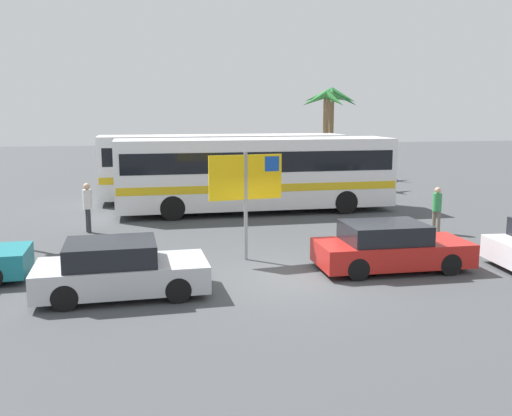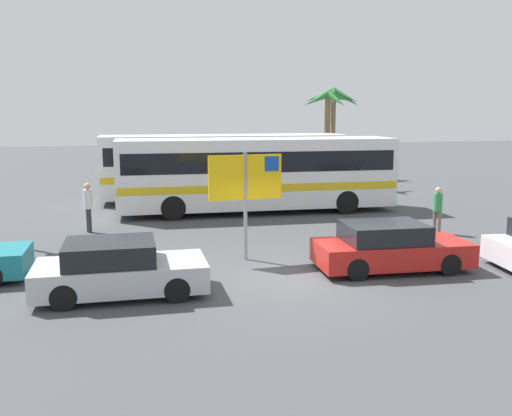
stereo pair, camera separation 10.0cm
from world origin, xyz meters
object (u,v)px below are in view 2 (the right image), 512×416
object	(u,v)px
car_silver	(118,269)
pedestrian_crossing_lot	(438,206)
car_red	(390,247)
bus_rear_coach	(224,164)
bus_front_coach	(257,171)
ferry_sign	(247,181)
pedestrian_by_bus	(88,203)

from	to	relation	value
car_silver	pedestrian_crossing_lot	xyz separation A→B (m)	(10.94, 4.86, 0.35)
car_red	bus_rear_coach	bearing A→B (deg)	102.21
bus_front_coach	ferry_sign	xyz separation A→B (m)	(-1.88, -7.76, 0.54)
bus_front_coach	car_red	size ratio (longest dim) A/B	2.80
car_red	pedestrian_crossing_lot	xyz separation A→B (m)	(3.68, 4.10, 0.35)
bus_front_coach	car_silver	distance (m)	11.83
ferry_sign	pedestrian_by_bus	distance (m)	7.02
ferry_sign	pedestrian_crossing_lot	world-z (taller)	ferry_sign
bus_front_coach	bus_rear_coach	xyz separation A→B (m)	(-0.85, 3.69, 0.00)
car_red	pedestrian_crossing_lot	world-z (taller)	pedestrian_crossing_lot
ferry_sign	pedestrian_crossing_lot	size ratio (longest dim) A/B	1.92
bus_front_coach	ferry_sign	bearing A→B (deg)	-103.63
pedestrian_crossing_lot	bus_rear_coach	bearing A→B (deg)	91.47
bus_front_coach	pedestrian_by_bus	world-z (taller)	bus_front_coach
ferry_sign	car_red	distance (m)	4.44
bus_front_coach	pedestrian_by_bus	xyz separation A→B (m)	(-6.78, -2.88, -0.72)
ferry_sign	bus_front_coach	bearing A→B (deg)	69.46
car_red	pedestrian_crossing_lot	size ratio (longest dim) A/B	2.53
ferry_sign	car_silver	bearing A→B (deg)	-150.64
ferry_sign	car_red	size ratio (longest dim) A/B	0.76
bus_front_coach	pedestrian_crossing_lot	distance (m)	7.81
car_silver	pedestrian_by_bus	bearing A→B (deg)	98.56
bus_rear_coach	pedestrian_crossing_lot	size ratio (longest dim) A/B	7.08
bus_rear_coach	ferry_sign	bearing A→B (deg)	-95.12
car_red	pedestrian_by_bus	bearing A→B (deg)	142.73
pedestrian_by_bus	pedestrian_crossing_lot	bearing A→B (deg)	-33.88
pedestrian_crossing_lot	pedestrian_by_bus	bearing A→B (deg)	134.91
bus_rear_coach	car_silver	size ratio (longest dim) A/B	2.92
bus_front_coach	pedestrian_by_bus	bearing A→B (deg)	-156.94
bus_front_coach	bus_rear_coach	bearing A→B (deg)	103.02
bus_rear_coach	pedestrian_by_bus	world-z (taller)	bus_rear_coach
bus_rear_coach	pedestrian_crossing_lot	world-z (taller)	bus_rear_coach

